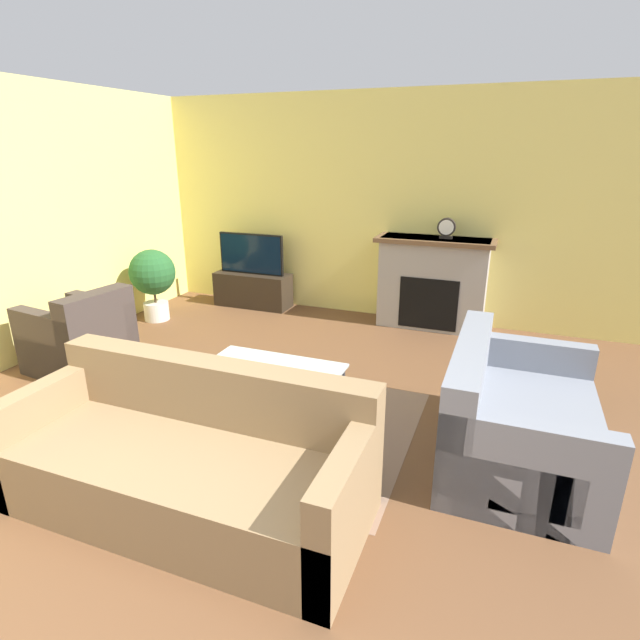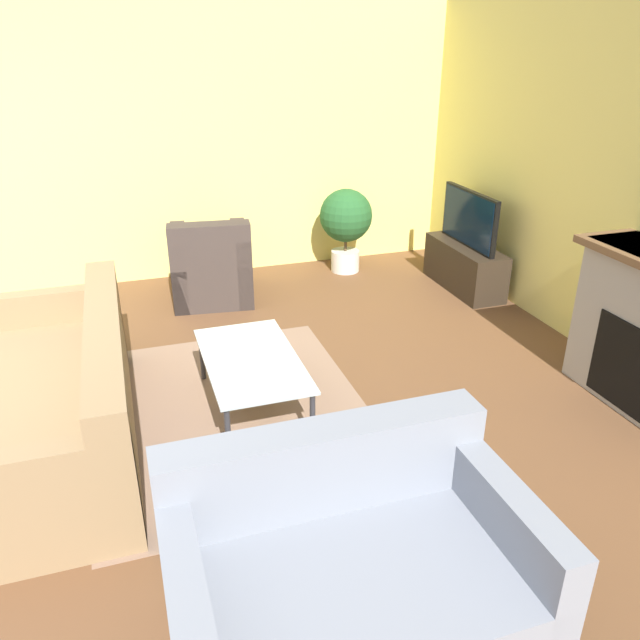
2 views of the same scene
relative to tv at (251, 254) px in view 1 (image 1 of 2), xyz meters
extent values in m
plane|color=brown|center=(1.41, -4.72, -0.72)|extent=(20.00, 20.00, 0.00)
cube|color=#EADB72|center=(1.41, 0.30, 0.63)|extent=(8.35, 0.06, 2.70)
cube|color=#EADB72|center=(-1.29, -2.23, 0.63)|extent=(0.06, 7.99, 2.70)
cube|color=#896B56|center=(1.54, -2.66, -0.72)|extent=(2.31, 1.81, 0.00)
cube|color=#9E9993|center=(2.39, 0.05, -0.19)|extent=(1.22, 0.43, 1.08)
cube|color=black|center=(2.39, -0.17, -0.38)|extent=(0.67, 0.01, 0.60)
cube|color=brown|center=(2.39, 0.02, 0.33)|extent=(1.34, 0.49, 0.05)
cube|color=#2D2319|center=(0.00, 0.00, -0.50)|extent=(1.03, 0.37, 0.46)
cube|color=black|center=(0.00, 0.00, 0.00)|extent=(0.91, 0.05, 0.54)
cube|color=black|center=(0.00, -0.02, 0.00)|extent=(0.87, 0.01, 0.50)
cube|color=#8C704C|center=(1.58, -3.75, -0.51)|extent=(2.15, 0.90, 0.42)
cube|color=#8C704C|center=(1.58, -3.40, -0.10)|extent=(2.15, 0.20, 0.40)
cube|color=#8C704C|center=(0.57, -3.75, -0.39)|extent=(0.14, 0.90, 0.66)
cube|color=#8C704C|center=(2.59, -3.75, -0.39)|extent=(0.14, 0.90, 0.66)
cube|color=gray|center=(3.42, -2.51, -0.51)|extent=(0.95, 1.46, 0.42)
cube|color=gray|center=(3.05, -2.51, -0.10)|extent=(0.20, 1.46, 0.40)
cube|color=gray|center=(3.42, -3.17, -0.39)|extent=(0.95, 0.14, 0.66)
cube|color=gray|center=(3.42, -1.85, -0.39)|extent=(0.95, 0.14, 0.66)
cube|color=#3D332D|center=(-0.58, -2.44, -0.51)|extent=(0.93, 0.83, 0.42)
cube|color=#3D332D|center=(-0.26, -2.48, -0.10)|extent=(0.29, 0.75, 0.40)
cube|color=#3D332D|center=(-0.54, -2.15, -0.39)|extent=(0.86, 0.24, 0.66)
cube|color=#3D332D|center=(-0.61, -2.73, -0.39)|extent=(0.86, 0.24, 0.66)
cylinder|color=#333338|center=(1.02, -2.77, -0.54)|extent=(0.04, 0.04, 0.37)
cylinder|color=#333338|center=(2.05, -2.77, -0.54)|extent=(0.04, 0.04, 0.37)
cylinder|color=#333338|center=(1.02, -2.25, -0.54)|extent=(0.04, 0.04, 0.37)
cylinder|color=#333338|center=(2.05, -2.25, -0.54)|extent=(0.04, 0.04, 0.37)
cube|color=silver|center=(1.54, -2.51, -0.34)|extent=(1.11, 0.61, 0.02)
cylinder|color=beige|center=(-0.86, -0.95, -0.61)|extent=(0.30, 0.30, 0.23)
cylinder|color=#4C3823|center=(-0.86, -0.95, -0.42)|extent=(0.03, 0.03, 0.17)
sphere|color=#235628|center=(-0.86, -0.95, -0.11)|extent=(0.55, 0.55, 0.55)
cube|color=#28231E|center=(2.50, 0.05, 0.37)|extent=(0.14, 0.07, 0.03)
cylinder|color=#28231E|center=(2.50, 0.05, 0.48)|extent=(0.20, 0.07, 0.20)
cylinder|color=white|center=(2.50, 0.01, 0.48)|extent=(0.17, 0.00, 0.17)
camera|label=1|loc=(3.22, -5.77, 1.33)|focal=28.00mm
camera|label=2|loc=(5.15, -3.22, 1.62)|focal=35.00mm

